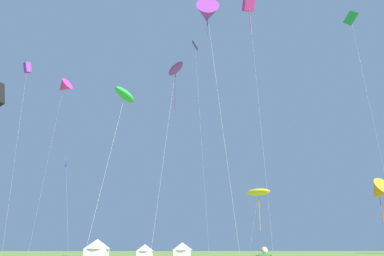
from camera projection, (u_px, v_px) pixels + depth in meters
kite_green_diamond at (352, 22)px, 42.76m from camera, size 1.17×3.05×28.12m
kite_orange_delta at (379, 192)px, 40.59m from camera, size 3.89×3.43×9.02m
kite_purple_parafoil at (176, 69)px, 31.03m from camera, size 2.49×3.44×16.38m
kite_purple_box at (27, 68)px, 56.20m from camera, size 2.19×3.13×28.56m
kite_magenta_delta at (63, 87)px, 67.00m from camera, size 4.16×3.41×30.92m
kite_blue_diamond at (66, 164)px, 61.07m from camera, size 2.60×1.99×16.05m
kite_yellow_parafoil at (258, 192)px, 61.38m from camera, size 4.58×3.73×11.21m
kite_magenta_box at (249, 2)px, 39.40m from camera, size 1.44×2.08×27.78m
kite_purple_delta at (207, 13)px, 28.95m from camera, size 2.72×2.45×20.19m
kite_green_parafoil at (125, 95)px, 27.55m from camera, size 2.53×3.78×12.98m
kite_black_diamond at (195, 49)px, 66.81m from camera, size 2.51×2.95×37.67m
festival_tent_left at (97, 247)px, 73.40m from camera, size 5.16×5.16×3.35m
festival_tent_center at (145, 250)px, 73.29m from camera, size 3.60×3.60×2.34m
festival_tent_right at (182, 249)px, 73.41m from camera, size 4.16×4.16×2.70m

